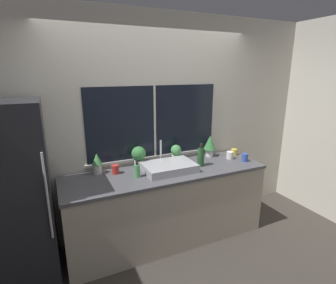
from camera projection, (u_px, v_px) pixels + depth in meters
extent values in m
plane|color=#38332D|center=(179.00, 254.00, 3.00)|extent=(14.00, 14.00, 0.00)
cube|color=beige|center=(154.00, 126.00, 3.28)|extent=(8.00, 0.06, 2.70)
cube|color=black|center=(155.00, 122.00, 3.24)|extent=(1.68, 0.01, 0.88)
cube|color=#BCB7AD|center=(155.00, 122.00, 3.23)|extent=(0.02, 0.01, 0.88)
cube|color=#BCB7AD|center=(155.00, 157.00, 3.35)|extent=(1.74, 0.04, 0.03)
cube|color=beige|center=(252.00, 108.00, 4.86)|extent=(0.06, 7.00, 2.70)
cube|color=#B2A893|center=(167.00, 207.00, 3.18)|extent=(2.36, 0.67, 0.86)
cube|color=#4C4C51|center=(167.00, 172.00, 3.06)|extent=(2.38, 0.69, 0.03)
cube|color=#232328|center=(7.00, 198.00, 2.41)|extent=(0.75, 0.61, 1.78)
cylinder|color=silver|center=(47.00, 197.00, 2.24)|extent=(0.02, 0.02, 0.80)
cube|color=#ADADB2|center=(169.00, 167.00, 3.05)|extent=(0.59, 0.42, 0.09)
cylinder|color=#B7B7BC|center=(161.00, 163.00, 3.27)|extent=(0.04, 0.04, 0.03)
cylinder|color=#B7B7BC|center=(161.00, 151.00, 3.23)|extent=(0.02, 0.02, 0.28)
cylinder|color=white|center=(98.00, 169.00, 2.97)|extent=(0.10, 0.10, 0.11)
cone|color=#478E4C|center=(97.00, 159.00, 2.94)|extent=(0.12, 0.12, 0.13)
cylinder|color=white|center=(139.00, 164.00, 3.17)|extent=(0.11, 0.11, 0.09)
sphere|color=#387A3D|center=(139.00, 154.00, 3.14)|extent=(0.17, 0.17, 0.17)
cylinder|color=white|center=(176.00, 158.00, 3.37)|extent=(0.11, 0.11, 0.08)
sphere|color=#478E4C|center=(176.00, 150.00, 3.34)|extent=(0.14, 0.14, 0.14)
cylinder|color=white|center=(209.00, 152.00, 3.57)|extent=(0.10, 0.10, 0.10)
cone|color=#387A3D|center=(210.00, 142.00, 3.54)|extent=(0.17, 0.17, 0.19)
cylinder|color=#519E5B|center=(137.00, 171.00, 2.87)|extent=(0.07, 0.07, 0.14)
cylinder|color=black|center=(137.00, 163.00, 2.84)|extent=(0.03, 0.03, 0.04)
cylinder|color=#235128|center=(201.00, 157.00, 3.19)|extent=(0.08, 0.08, 0.22)
cylinder|color=black|center=(201.00, 146.00, 3.15)|extent=(0.04, 0.04, 0.06)
cylinder|color=#B72D28|center=(115.00, 169.00, 2.97)|extent=(0.08, 0.08, 0.10)
cylinder|color=#3351AD|center=(245.00, 157.00, 3.37)|extent=(0.08, 0.08, 0.10)
cylinder|color=white|center=(230.00, 155.00, 3.46)|extent=(0.09, 0.09, 0.10)
cylinder|color=gold|center=(234.00, 152.00, 3.62)|extent=(0.08, 0.08, 0.08)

